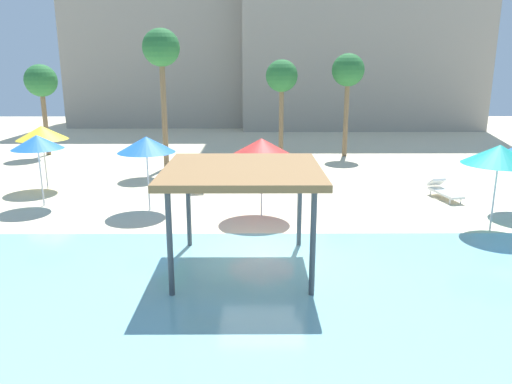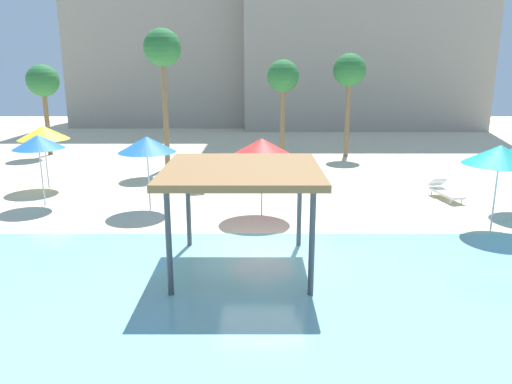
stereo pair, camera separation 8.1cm
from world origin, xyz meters
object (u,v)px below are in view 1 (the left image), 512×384
object	(u,v)px
palm_tree_0	(161,52)
lounge_chair_1	(443,190)
beach_umbrella_blue_4	(37,142)
lounge_chair_2	(195,182)
beach_umbrella_blue_0	(146,145)
beach_umbrella_red_7	(262,148)
beach_umbrella_teal_3	(499,155)
palm_tree_1	(41,82)
palm_tree_2	(348,72)
shade_pavilion	(243,174)
palm_tree_3	(282,78)
beach_umbrella_yellow_6	(42,133)

from	to	relation	value
palm_tree_0	lounge_chair_1	bearing A→B (deg)	-26.26
beach_umbrella_blue_4	lounge_chair_2	world-z (taller)	beach_umbrella_blue_4
beach_umbrella_blue_0	beach_umbrella_red_7	world-z (taller)	beach_umbrella_red_7
beach_umbrella_teal_3	palm_tree_1	size ratio (longest dim) A/B	0.53
beach_umbrella_blue_4	palm_tree_2	bearing A→B (deg)	38.14
lounge_chair_1	shade_pavilion	bearing A→B (deg)	-59.29
beach_umbrella_blue_4	palm_tree_1	bearing A→B (deg)	111.42
shade_pavilion	palm_tree_1	xyz separation A→B (m)	(-12.36, 17.42, 1.76)
lounge_chair_2	beach_umbrella_teal_3	bearing A→B (deg)	48.32
beach_umbrella_blue_4	palm_tree_0	size ratio (longest dim) A/B	0.39
lounge_chair_1	lounge_chair_2	xyz separation A→B (m)	(-10.45, 1.61, 0.00)
beach_umbrella_teal_3	beach_umbrella_blue_0	bearing A→B (deg)	168.48
shade_pavilion	lounge_chair_2	xyz separation A→B (m)	(-2.32, 8.77, -2.27)
shade_pavilion	palm_tree_3	distance (m)	17.61
beach_umbrella_teal_3	beach_umbrella_red_7	distance (m)	7.76
beach_umbrella_blue_0	palm_tree_3	distance (m)	13.32
shade_pavilion	palm_tree_2	distance (m)	18.04
shade_pavilion	beach_umbrella_blue_0	xyz separation A→B (m)	(-3.66, 5.50, -0.10)
palm_tree_3	shade_pavilion	bearing A→B (deg)	-96.47
beach_umbrella_blue_0	lounge_chair_1	distance (m)	12.10
beach_umbrella_red_7	lounge_chair_2	distance (m)	5.41
beach_umbrella_blue_0	lounge_chair_2	bearing A→B (deg)	67.72
beach_umbrella_teal_3	palm_tree_0	world-z (taller)	palm_tree_0
palm_tree_1	beach_umbrella_teal_3	bearing A→B (deg)	-34.93
beach_umbrella_blue_4	beach_umbrella_yellow_6	xyz separation A→B (m)	(-0.98, 2.74, -0.00)
palm_tree_0	palm_tree_1	xyz separation A→B (m)	(-7.99, 4.09, -1.64)
shade_pavilion	beach_umbrella_yellow_6	size ratio (longest dim) A/B	1.43
palm_tree_2	beach_umbrella_blue_0	bearing A→B (deg)	-129.67
beach_umbrella_yellow_6	beach_umbrella_blue_4	bearing A→B (deg)	-70.34
beach_umbrella_teal_3	palm_tree_0	xyz separation A→B (m)	(-12.53, 10.24, 3.46)
beach_umbrella_teal_3	beach_umbrella_yellow_6	bearing A→B (deg)	161.31
beach_umbrella_blue_4	palm_tree_3	size ratio (longest dim) A/B	0.49
beach_umbrella_blue_0	beach_umbrella_blue_4	size ratio (longest dim) A/B	1.01
beach_umbrella_teal_3	beach_umbrella_yellow_6	distance (m)	18.01
shade_pavilion	beach_umbrella_red_7	xyz separation A→B (m)	(0.57, 4.74, -0.10)
beach_umbrella_blue_4	palm_tree_1	distance (m)	12.27
lounge_chair_1	beach_umbrella_blue_0	bearing A→B (deg)	-92.63
palm_tree_0	palm_tree_3	size ratio (longest dim) A/B	1.26
palm_tree_0	lounge_chair_2	bearing A→B (deg)	-65.75
beach_umbrella_blue_0	beach_umbrella_yellow_6	bearing A→B (deg)	147.34
shade_pavilion	palm_tree_0	xyz separation A→B (m)	(-4.37, 13.33, 3.41)
beach_umbrella_teal_3	lounge_chair_2	size ratio (longest dim) A/B	1.45
beach_umbrella_red_7	beach_umbrella_teal_3	bearing A→B (deg)	-12.24
beach_umbrella_red_7	lounge_chair_2	size ratio (longest dim) A/B	1.43
palm_tree_1	beach_umbrella_blue_4	bearing A→B (deg)	-68.58
beach_umbrella_yellow_6	palm_tree_1	xyz separation A→B (m)	(-3.45, 8.56, 1.87)
lounge_chair_2	palm_tree_2	xyz separation A→B (m)	(8.13, 8.15, 4.62)
shade_pavilion	palm_tree_1	distance (m)	21.43
beach_umbrella_blue_4	shade_pavilion	bearing A→B (deg)	-37.69
lounge_chair_1	beach_umbrella_yellow_6	bearing A→B (deg)	-106.36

